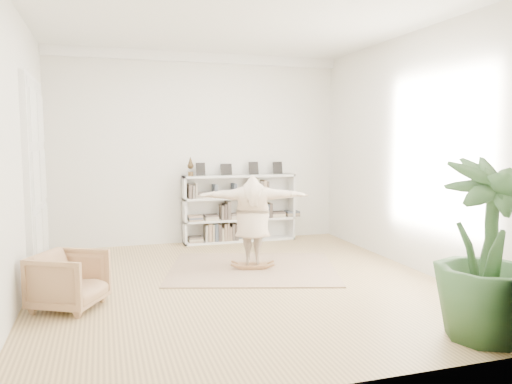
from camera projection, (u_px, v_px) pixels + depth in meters
floor at (241, 284)px, 6.88m from camera, size 6.00×6.00×0.00m
room_shell at (198, 57)px, 9.31m from camera, size 6.00×6.00×6.00m
doors at (36, 180)px, 7.18m from camera, size 0.09×1.78×2.92m
bookshelf at (239, 209)px, 9.71m from camera, size 2.20×0.35×1.64m
armchair at (69, 280)px, 5.85m from camera, size 0.99×0.98×0.67m
rug at (253, 269)px, 7.64m from camera, size 2.97×2.63×0.02m
rocker_board at (253, 265)px, 7.64m from camera, size 0.51×0.39×0.10m
person at (253, 218)px, 7.56m from camera, size 1.75×0.92×1.37m
houseplant at (487, 250)px, 4.90m from camera, size 1.08×1.08×1.80m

